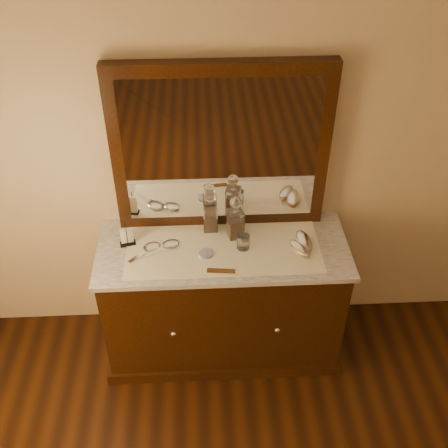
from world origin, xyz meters
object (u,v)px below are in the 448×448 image
(mirror_frame, at_px, (221,149))
(decanter_left, at_px, (210,215))
(napkin_rack, at_px, (127,237))
(comb, at_px, (221,271))
(hand_mirror_outer, at_px, (149,249))
(pin_dish, at_px, (206,254))
(dresser_cabinet, at_px, (223,300))
(brush_near, at_px, (300,249))
(brush_far, at_px, (304,241))
(hand_mirror_inner, at_px, (168,246))
(decanter_right, at_px, (235,221))

(mirror_frame, distance_m, decanter_left, 0.41)
(napkin_rack, bearing_deg, comb, -26.25)
(mirror_frame, distance_m, comb, 0.67)
(mirror_frame, height_order, hand_mirror_outer, mirror_frame)
(pin_dish, bearing_deg, napkin_rack, 165.06)
(dresser_cabinet, bearing_deg, brush_near, -8.92)
(comb, relative_size, decanter_left, 0.58)
(brush_far, distance_m, hand_mirror_inner, 0.78)
(decanter_left, height_order, hand_mirror_inner, decanter_left)
(brush_near, bearing_deg, decanter_right, 155.42)
(brush_far, bearing_deg, decanter_right, 165.59)
(decanter_right, distance_m, brush_near, 0.40)
(comb, height_order, decanter_left, decanter_left)
(pin_dish, height_order, hand_mirror_outer, hand_mirror_outer)
(comb, relative_size, napkin_rack, 1.16)
(mirror_frame, xyz_separation_m, hand_mirror_outer, (-0.42, -0.25, -0.49))
(hand_mirror_outer, xyz_separation_m, hand_mirror_inner, (0.10, 0.02, 0.00))
(brush_far, bearing_deg, napkin_rack, 176.46)
(pin_dish, bearing_deg, decanter_left, 81.81)
(dresser_cabinet, xyz_separation_m, brush_near, (0.43, -0.07, 0.47))
(hand_mirror_outer, bearing_deg, pin_dish, -9.27)
(hand_mirror_inner, bearing_deg, decanter_right, 11.71)
(napkin_rack, relative_size, brush_near, 0.77)
(dresser_cabinet, distance_m, decanter_right, 0.56)
(hand_mirror_outer, bearing_deg, decanter_right, 11.79)
(mirror_frame, xyz_separation_m, decanter_right, (0.08, -0.15, -0.39))
(dresser_cabinet, relative_size, brush_far, 7.55)
(napkin_rack, xyz_separation_m, hand_mirror_outer, (0.12, -0.07, -0.04))
(dresser_cabinet, bearing_deg, brush_far, -0.66)
(brush_near, relative_size, hand_mirror_inner, 0.81)
(mirror_frame, relative_size, hand_mirror_outer, 6.07)
(brush_far, bearing_deg, pin_dish, -174.23)
(brush_near, bearing_deg, pin_dish, 179.45)
(decanter_left, xyz_separation_m, decanter_right, (0.14, -0.07, 0.00))
(dresser_cabinet, distance_m, hand_mirror_outer, 0.62)
(comb, relative_size, hand_mirror_outer, 0.78)
(brush_far, distance_m, hand_mirror_outer, 0.88)
(napkin_rack, bearing_deg, dresser_cabinet, -5.96)
(decanter_left, xyz_separation_m, brush_far, (0.53, -0.17, -0.08))
(brush_near, relative_size, hand_mirror_outer, 0.88)
(hand_mirror_inner, bearing_deg, brush_near, -6.13)
(mirror_frame, bearing_deg, napkin_rack, -160.99)
(decanter_left, xyz_separation_m, hand_mirror_outer, (-0.35, -0.18, -0.09))
(pin_dish, xyz_separation_m, decanter_left, (0.03, 0.23, 0.10))
(dresser_cabinet, height_order, napkin_rack, napkin_rack)
(comb, xyz_separation_m, brush_near, (0.45, 0.13, 0.02))
(comb, xyz_separation_m, hand_mirror_inner, (-0.30, 0.21, 0.01))
(pin_dish, height_order, hand_mirror_inner, hand_mirror_inner)
(pin_dish, height_order, brush_near, brush_near)
(decanter_right, bearing_deg, comb, -107.96)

